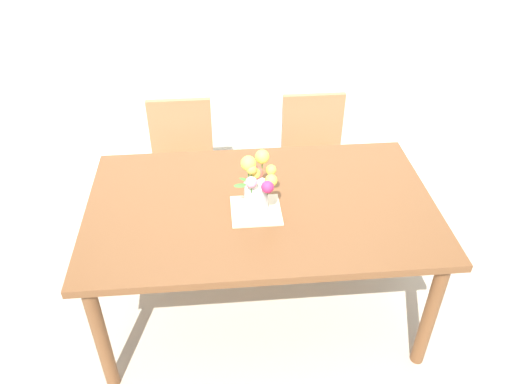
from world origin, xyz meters
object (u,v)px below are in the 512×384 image
at_px(chair_left, 182,158).
at_px(dining_table, 261,216).
at_px(flower_vase, 257,184).
at_px(chair_right, 314,152).

bearing_deg(chair_left, dining_table, 117.23).
xyz_separation_m(chair_left, flower_vase, (0.43, -0.93, 0.42)).
relative_size(chair_right, flower_vase, 3.00).
bearing_deg(dining_table, chair_left, 117.23).
height_order(dining_table, flower_vase, flower_vase).
bearing_deg(chair_right, dining_table, 62.77).
height_order(chair_left, chair_right, same).
distance_m(dining_table, chair_right, 1.00).
distance_m(chair_left, flower_vase, 1.10).
relative_size(chair_left, chair_right, 1.00).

